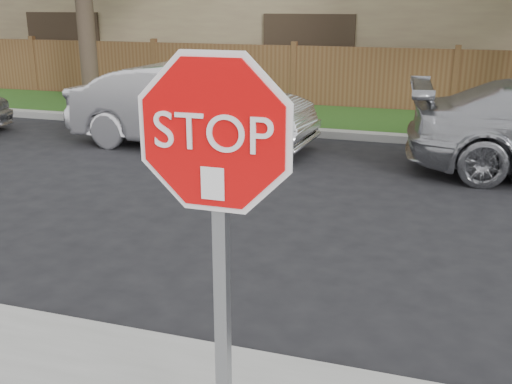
% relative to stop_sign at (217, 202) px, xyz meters
% --- Properties ---
extents(far_curb, '(70.00, 0.30, 0.15)m').
position_rel_stop_sign_xyz_m(far_curb, '(1.06, 9.63, -1.75)').
color(far_curb, gray).
rests_on(far_curb, ground).
extents(grass_strip, '(70.00, 3.00, 0.12)m').
position_rel_stop_sign_xyz_m(grass_strip, '(1.06, 11.28, -1.77)').
color(grass_strip, '#1E4714').
rests_on(grass_strip, ground).
extents(fence, '(70.00, 0.12, 1.60)m').
position_rel_stop_sign_xyz_m(fence, '(1.06, 12.88, -1.03)').
color(fence, '#55351E').
rests_on(fence, ground).
extents(stop_sign, '(1.01, 0.13, 2.55)m').
position_rel_stop_sign_xyz_m(stop_sign, '(0.00, 0.00, 0.00)').
color(stop_sign, gray).
rests_on(stop_sign, sidewalk_near).
extents(sedan_left, '(4.77, 1.89, 1.54)m').
position_rel_stop_sign_xyz_m(sedan_left, '(-3.69, 7.98, -1.06)').
color(sedan_left, silver).
rests_on(sedan_left, ground).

